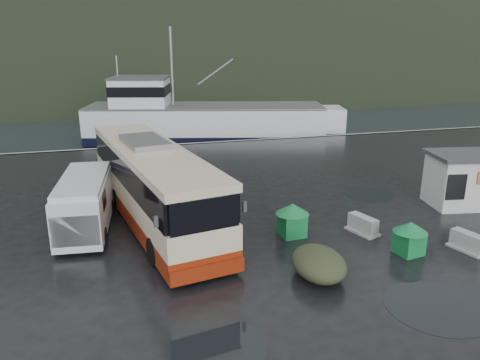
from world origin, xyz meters
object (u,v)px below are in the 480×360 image
object	(u,v)px
white_van	(88,229)
ticket_kiosk	(460,205)
fishing_trawler	(206,126)
waste_bin_left	(408,253)
waste_bin_right	(292,235)
coach_bus	(155,221)
jersey_barrier_b	(467,250)
jersey_barrier_a	(362,232)
dome_tent	(318,276)

from	to	relation	value
white_van	ticket_kiosk	bearing A→B (deg)	-0.11
white_van	fishing_trawler	world-z (taller)	fishing_trawler
waste_bin_left	waste_bin_right	bearing A→B (deg)	143.21
coach_bus	waste_bin_left	size ratio (longest dim) A/B	9.80
waste_bin_left	jersey_barrier_b	distance (m)	2.54
coach_bus	jersey_barrier_b	xyz separation A→B (m)	(12.02, -6.54, 0.00)
waste_bin_left	jersey_barrier_b	xyz separation A→B (m)	(2.51, -0.35, 0.00)
jersey_barrier_a	jersey_barrier_b	bearing A→B (deg)	-40.10
ticket_kiosk	jersey_barrier_b	world-z (taller)	ticket_kiosk
jersey_barrier_a	jersey_barrier_b	world-z (taller)	jersey_barrier_a
ticket_kiosk	waste_bin_right	bearing A→B (deg)	-162.34
white_van	fishing_trawler	xyz separation A→B (m)	(10.09, 24.06, 0.00)
coach_bus	jersey_barrier_a	xyz separation A→B (m)	(8.79, -3.82, 0.00)
jersey_barrier_b	fishing_trawler	distance (m)	30.74
white_van	waste_bin_right	world-z (taller)	white_van
ticket_kiosk	jersey_barrier_a	bearing A→B (deg)	-154.40
waste_bin_left	dome_tent	bearing A→B (deg)	-169.45
fishing_trawler	jersey_barrier_b	bearing A→B (deg)	-66.69
white_van	ticket_kiosk	distance (m)	18.59
waste_bin_right	jersey_barrier_b	size ratio (longest dim) A/B	0.98
white_van	dome_tent	world-z (taller)	white_van
coach_bus	jersey_barrier_a	distance (m)	9.58
ticket_kiosk	fishing_trawler	size ratio (longest dim) A/B	0.13
coach_bus	jersey_barrier_a	world-z (taller)	coach_bus
waste_bin_right	jersey_barrier_a	distance (m)	3.20
waste_bin_left	ticket_kiosk	bearing A→B (deg)	35.66
jersey_barrier_b	ticket_kiosk	bearing A→B (deg)	53.27
coach_bus	waste_bin_right	size ratio (longest dim) A/B	9.03
waste_bin_right	white_van	bearing A→B (deg)	160.76
ticket_kiosk	jersey_barrier_b	size ratio (longest dim) A/B	2.35
dome_tent	white_van	bearing A→B (deg)	140.98
jersey_barrier_a	jersey_barrier_b	distance (m)	4.22
coach_bus	ticket_kiosk	world-z (taller)	coach_bus
coach_bus	waste_bin_left	distance (m)	11.34
ticket_kiosk	fishing_trawler	xyz separation A→B (m)	(-8.43, 25.70, 0.00)
coach_bus	waste_bin_right	world-z (taller)	coach_bus
coach_bus	fishing_trawler	distance (m)	24.82
ticket_kiosk	jersey_barrier_b	distance (m)	5.78
jersey_barrier_a	fishing_trawler	distance (m)	27.67
ticket_kiosk	jersey_barrier_a	size ratio (longest dim) A/B	2.30
dome_tent	jersey_barrier_a	size ratio (longest dim) A/B	1.72
waste_bin_right	fishing_trawler	world-z (taller)	fishing_trawler
white_van	jersey_barrier_b	distance (m)	16.32
jersey_barrier_b	white_van	bearing A→B (deg)	157.39
ticket_kiosk	fishing_trawler	bearing A→B (deg)	117.79
white_van	ticket_kiosk	size ratio (longest dim) A/B	1.69
waste_bin_left	waste_bin_right	distance (m)	4.83
white_van	ticket_kiosk	xyz separation A→B (m)	(18.52, -1.64, 0.00)
coach_bus	fishing_trawler	size ratio (longest dim) A/B	0.50
waste_bin_right	fishing_trawler	bearing A→B (deg)	87.02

